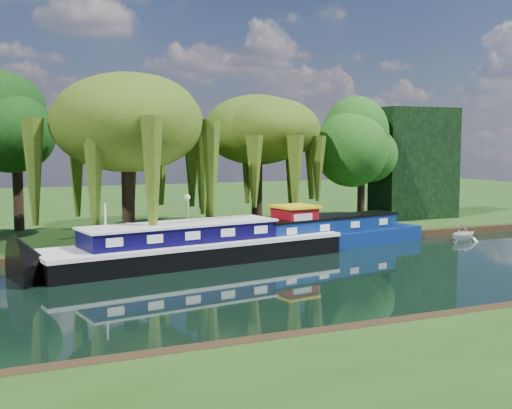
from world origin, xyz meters
name	(u,v)px	position (x,y,z in m)	size (l,w,h in m)	color
ground	(254,284)	(0.00, 0.00, 0.00)	(120.00, 120.00, 0.00)	black
far_bank	(101,207)	(0.00, 34.00, 0.23)	(120.00, 52.00, 0.45)	#1F3C10
dutch_barge	(199,246)	(-0.42, 5.81, 0.82)	(15.95, 5.90, 3.29)	black
narrowboat	(330,236)	(7.76, 6.96, 0.69)	(13.37, 4.94, 1.93)	navy
white_cruiser	(463,241)	(16.55, 5.95, 0.00)	(1.85, 2.14, 1.13)	silver
willow_left	(127,126)	(-2.80, 10.70, 6.82)	(7.32, 7.32, 8.77)	black
willow_right	(257,140)	(6.21, 13.57, 6.10)	(6.36, 6.36, 7.74)	black
tree_far_mid	(16,130)	(-7.97, 18.33, 6.71)	(5.56, 5.56, 9.09)	black
tree_far_right	(362,148)	(14.05, 13.38, 5.55)	(4.52, 4.52, 7.40)	black
conifer_hedge	(414,163)	(19.00, 14.00, 4.45)	(6.00, 3.00, 8.00)	black
lamppost	(187,205)	(0.50, 10.50, 2.42)	(0.36, 0.36, 2.56)	silver
mooring_posts	(182,236)	(-0.50, 8.40, 0.95)	(19.16, 0.16, 1.00)	silver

